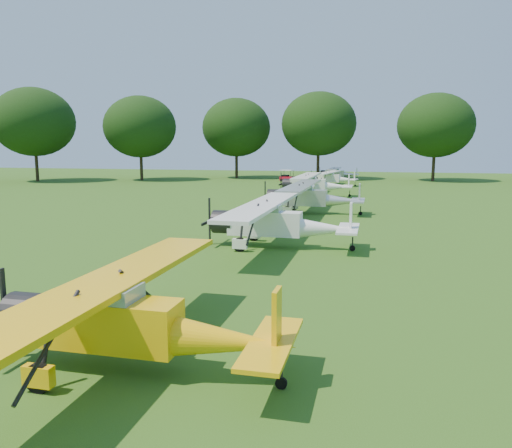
{
  "coord_description": "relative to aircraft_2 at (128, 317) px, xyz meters",
  "views": [
    {
      "loc": [
        6.17,
        -18.64,
        4.92
      ],
      "look_at": [
        0.99,
        3.22,
        1.4
      ],
      "focal_mm": 35.0,
      "sensor_mm": 36.0,
      "label": 1
    }
  ],
  "objects": [
    {
      "name": "aircraft_3",
      "position": [
        0.51,
        14.14,
        0.11
      ],
      "size": [
        7.48,
        11.86,
        2.35
      ],
      "rotation": [
        0.0,
        0.0,
        -0.0
      ],
      "color": "white",
      "rests_on": "ground"
    },
    {
      "name": "golf_cart",
      "position": [
        -6.84,
        59.7,
        -0.73
      ],
      "size": [
        2.1,
        1.6,
        1.6
      ],
      "rotation": [
        0.0,
        0.0,
        -0.28
      ],
      "color": "red",
      "rests_on": "ground"
    },
    {
      "name": "aircraft_5",
      "position": [
        -0.74,
        39.92,
        0.06
      ],
      "size": [
        7.18,
        11.4,
        2.26
      ],
      "rotation": [
        0.0,
        0.0,
        -0.0
      ],
      "color": "white",
      "rests_on": "ground"
    },
    {
      "name": "aircraft_2",
      "position": [
        0.0,
        0.0,
        0.0
      ],
      "size": [
        6.86,
        10.89,
        2.16
      ],
      "rotation": [
        0.0,
        0.0,
        -0.0
      ],
      "color": "yellow",
      "rests_on": "ground"
    },
    {
      "name": "aircraft_6",
      "position": [
        -0.04,
        53.46,
        -0.18
      ],
      "size": [
        5.94,
        9.41,
        1.85
      ],
      "rotation": [
        0.0,
        0.0,
        -0.15
      ],
      "color": "white",
      "rests_on": "ground"
    },
    {
      "name": "tree_belt",
      "position": [
        2.5,
        9.36,
        6.77
      ],
      "size": [
        137.36,
        130.27,
        14.52
      ],
      "color": "black",
      "rests_on": "ground"
    },
    {
      "name": "aircraft_7",
      "position": [
        -0.17,
        65.01,
        -0.2
      ],
      "size": [
        5.81,
        9.23,
        1.82
      ],
      "rotation": [
        0.0,
        0.0,
        -0.03
      ],
      "color": "silver",
      "rests_on": "ground"
    },
    {
      "name": "ground",
      "position": [
        -1.07,
        9.2,
        -1.26
      ],
      "size": [
        160.0,
        160.0,
        0.0
      ],
      "primitive_type": "plane",
      "color": "#2C4812",
      "rests_on": "ground"
    },
    {
      "name": "aircraft_4",
      "position": [
        0.56,
        26.88,
        0.1
      ],
      "size": [
        7.41,
        11.76,
        2.33
      ],
      "rotation": [
        0.0,
        0.0,
        -0.01
      ],
      "color": "silver",
      "rests_on": "ground"
    }
  ]
}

